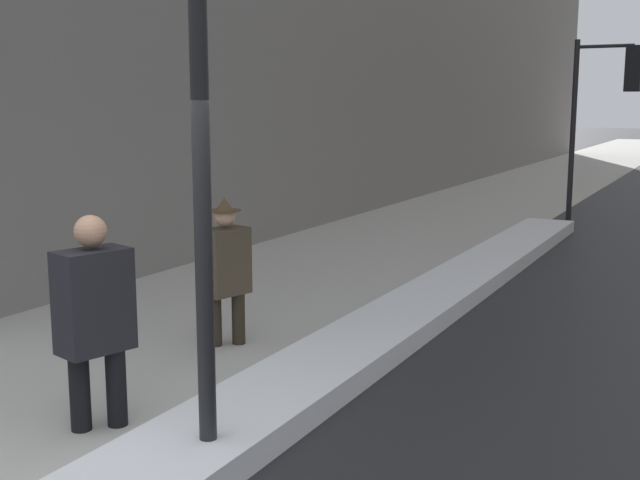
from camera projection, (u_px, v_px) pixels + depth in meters
name	position (u px, v px, depth m)	size (l,w,h in m)	color
sidewalk_slab	(475.00, 208.00, 18.98)	(4.00, 80.00, 0.01)	#B2AFA8
snow_bank_curb	(434.00, 298.00, 9.86)	(0.90, 13.59, 0.21)	white
lamp_post	(198.00, 30.00, 5.03)	(0.28, 0.28, 4.90)	black
traffic_light_near	(610.00, 91.00, 16.13)	(1.31, 0.32, 3.75)	black
pedestrian_trailing	(94.00, 313.00, 6.02)	(0.45, 0.61, 1.67)	black
pedestrian_in_fedora	(226.00, 266.00, 8.15)	(0.39, 0.53, 1.54)	#2A241B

